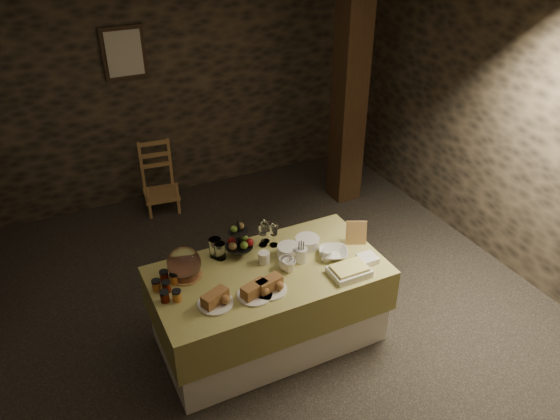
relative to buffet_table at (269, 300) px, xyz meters
name	(u,v)px	position (x,y,z in m)	size (l,w,h in m)	color
ground_plane	(233,320)	(-0.20, 0.33, -0.41)	(5.50, 5.00, 0.01)	black
room_shell	(223,160)	(-0.20, 0.33, 1.15)	(5.52, 5.02, 2.60)	black
buffet_table	(269,300)	(0.00, 0.00, 0.00)	(1.80, 0.96, 0.71)	white
chair	(158,180)	(-0.23, 2.49, -0.05)	(0.42, 0.40, 0.63)	olive
timber_column	(350,92)	(1.83, 1.80, 0.89)	(0.30, 0.30, 2.60)	black
framed_picture	(124,53)	(-0.35, 2.79, 1.34)	(0.45, 0.04, 0.55)	black
plate_stack_a	(289,251)	(0.22, 0.09, 0.35)	(0.19, 0.19, 0.10)	silver
plate_stack_b	(307,242)	(0.42, 0.14, 0.35)	(0.20, 0.20, 0.09)	silver
cutlery_holder	(301,255)	(0.28, -0.01, 0.36)	(0.10, 0.10, 0.12)	silver
cup_a	(286,264)	(0.13, -0.05, 0.35)	(0.12, 0.12, 0.10)	silver
cup_b	(289,266)	(0.14, -0.08, 0.35)	(0.11, 0.11, 0.10)	silver
mug_c	(264,258)	(0.01, 0.10, 0.35)	(0.09, 0.09, 0.10)	silver
mug_d	(327,255)	(0.47, -0.08, 0.35)	(0.08, 0.08, 0.09)	silver
bowl	(333,253)	(0.54, -0.07, 0.33)	(0.23, 0.23, 0.06)	silver
cake_dome	(184,265)	(-0.60, 0.21, 0.41)	(0.26, 0.26, 0.26)	olive
fruit_stand	(240,242)	(-0.12, 0.28, 0.43)	(0.23, 0.23, 0.32)	black
bread_platter_left	(215,300)	(-0.51, -0.20, 0.34)	(0.26, 0.26, 0.11)	silver
bread_platter_center	(255,291)	(-0.22, -0.23, 0.34)	(0.26, 0.26, 0.11)	silver
bread_platter_right	(269,286)	(-0.10, -0.22, 0.34)	(0.26, 0.26, 0.11)	silver
jam_jars	(167,287)	(-0.77, 0.10, 0.34)	(0.20, 0.32, 0.07)	#581206
tart_dish	(349,271)	(0.53, -0.32, 0.34)	(0.30, 0.22, 0.07)	silver
square_dish	(368,259)	(0.75, -0.24, 0.33)	(0.14, 0.14, 0.04)	silver
menu_frame	(356,234)	(0.81, 0.02, 0.39)	(0.17, 0.02, 0.22)	olive
storage_jar_a	(215,248)	(-0.30, 0.35, 0.38)	(0.10, 0.10, 0.16)	white
storage_jar_b	(220,251)	(-0.28, 0.31, 0.37)	(0.09, 0.09, 0.14)	white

